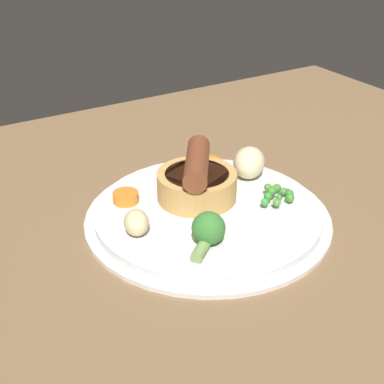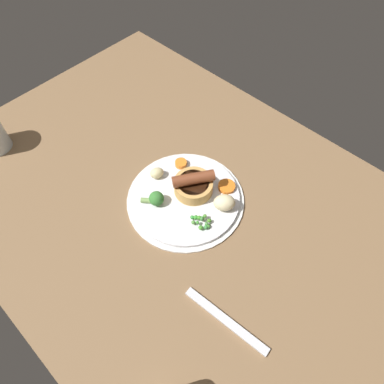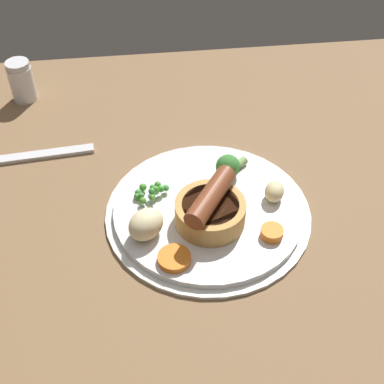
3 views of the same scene
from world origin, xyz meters
TOP-DOWN VIEW (x-y plane):
  - dining_table at (0.00, 0.00)cm, footprint 110.00×80.00cm
  - dinner_plate at (4.22, 1.35)cm, footprint 26.71×26.71cm
  - sausage_pudding at (4.35, 3.85)cm, footprint 8.82×9.11cm
  - pea_pile at (11.54, -1.38)cm, footprint 4.73×3.60cm
  - broccoli_floret_near at (0.60, -4.29)cm, footprint 4.80×4.34cm
  - potato_chunk_0 at (12.37, 5.08)cm, footprint 5.99×5.98cm
  - potato_chunk_1 at (-4.50, 0.90)cm, footprint 3.53×3.94cm
  - carrot_slice_0 at (-2.81, 7.16)cm, footprint 3.59×3.59cm
  - carrot_slice_3 at (9.41, 9.56)cm, footprint 4.26×4.26cm
  - fork at (28.14, -12.83)cm, footprint 18.07×3.16cm
  - salt_shaker at (30.50, -28.22)cm, footprint 3.95×3.95cm

SIDE VIEW (x-z plane):
  - dining_table at x=0.00cm, z-range 0.00..3.00cm
  - fork at x=28.14cm, z-range 3.00..3.60cm
  - dinner_plate at x=4.22cm, z-range 2.87..4.27cm
  - carrot_slice_3 at x=9.41cm, z-range 4.40..5.24cm
  - carrot_slice_0 at x=-2.81cm, z-range 4.40..5.54cm
  - pea_pile at x=11.54cm, z-range 4.40..6.29cm
  - potato_chunk_1 at x=-4.50cm, z-range 4.40..6.94cm
  - broccoli_floret_near at x=0.60cm, z-range 4.31..7.62cm
  - potato_chunk_0 at x=12.37cm, z-range 4.40..8.06cm
  - salt_shaker at x=30.50cm, z-range 2.96..9.77cm
  - sausage_pudding at x=4.35cm, z-range 3.73..9.38cm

